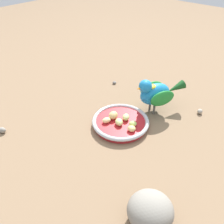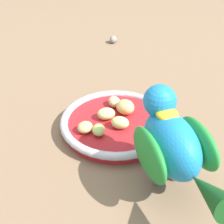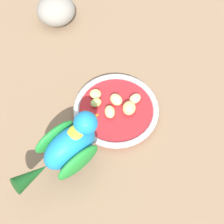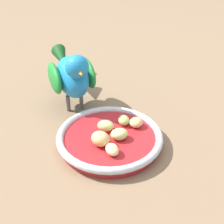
{
  "view_description": "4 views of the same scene",
  "coord_description": "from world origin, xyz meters",
  "px_view_note": "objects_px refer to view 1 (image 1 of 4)",
  "views": [
    {
      "loc": [
        -0.42,
        0.5,
        0.54
      ],
      "look_at": [
        0.01,
        0.03,
        0.06
      ],
      "focal_mm": 36.96,
      "sensor_mm": 36.0,
      "label": 1
    },
    {
      "loc": [
        -0.34,
        -0.33,
        0.36
      ],
      "look_at": [
        -0.03,
        0.01,
        0.05
      ],
      "focal_mm": 50.55,
      "sensor_mm": 36.0,
      "label": 2
    },
    {
      "loc": [
        0.11,
        -0.33,
        0.63
      ],
      "look_at": [
        -0.02,
        -0.01,
        0.04
      ],
      "focal_mm": 47.68,
      "sensor_mm": 36.0,
      "label": 3
    },
    {
      "loc": [
        0.33,
        0.35,
        0.4
      ],
      "look_at": [
        -0.03,
        0.0,
        0.07
      ],
      "focal_mm": 52.18,
      "sensor_mm": 36.0,
      "label": 4
    }
  ],
  "objects_px": {
    "parrot": "(156,93)",
    "rock_large": "(150,211)",
    "apple_piece_2": "(133,124)",
    "pebble_0": "(114,83)",
    "apple_piece_5": "(126,117)",
    "pebble_2": "(200,111)",
    "apple_piece_3": "(132,129)",
    "apple_piece_0": "(113,115)",
    "apple_piece_4": "(107,120)",
    "feeding_bowl": "(121,122)",
    "pebble_1": "(2,130)",
    "apple_piece_1": "(119,122)"
  },
  "relations": [
    {
      "from": "apple_piece_4",
      "to": "pebble_2",
      "type": "distance_m",
      "value": 0.37
    },
    {
      "from": "apple_piece_3",
      "to": "apple_piece_5",
      "type": "bearing_deg",
      "value": -33.02
    },
    {
      "from": "apple_piece_3",
      "to": "apple_piece_4",
      "type": "distance_m",
      "value": 0.1
    },
    {
      "from": "rock_large",
      "to": "pebble_2",
      "type": "distance_m",
      "value": 0.49
    },
    {
      "from": "rock_large",
      "to": "pebble_1",
      "type": "relative_size",
      "value": 4.13
    },
    {
      "from": "apple_piece_0",
      "to": "pebble_1",
      "type": "relative_size",
      "value": 1.36
    },
    {
      "from": "pebble_2",
      "to": "pebble_0",
      "type": "bearing_deg",
      "value": 7.03
    },
    {
      "from": "apple_piece_1",
      "to": "pebble_1",
      "type": "height_order",
      "value": "apple_piece_1"
    },
    {
      "from": "pebble_1",
      "to": "pebble_2",
      "type": "relative_size",
      "value": 1.13
    },
    {
      "from": "apple_piece_1",
      "to": "pebble_2",
      "type": "bearing_deg",
      "value": -122.49
    },
    {
      "from": "apple_piece_0",
      "to": "apple_piece_2",
      "type": "bearing_deg",
      "value": -169.47
    },
    {
      "from": "apple_piece_0",
      "to": "pebble_2",
      "type": "xyz_separation_m",
      "value": [
        -0.21,
        -0.26,
        -0.02
      ]
    },
    {
      "from": "apple_piece_2",
      "to": "pebble_1",
      "type": "height_order",
      "value": "apple_piece_2"
    },
    {
      "from": "apple_piece_1",
      "to": "apple_piece_5",
      "type": "height_order",
      "value": "same"
    },
    {
      "from": "apple_piece_1",
      "to": "apple_piece_2",
      "type": "relative_size",
      "value": 1.24
    },
    {
      "from": "pebble_2",
      "to": "apple_piece_1",
      "type": "bearing_deg",
      "value": 57.51
    },
    {
      "from": "apple_piece_3",
      "to": "pebble_2",
      "type": "distance_m",
      "value": 0.3
    },
    {
      "from": "apple_piece_3",
      "to": "apple_piece_0",
      "type": "bearing_deg",
      "value": -5.39
    },
    {
      "from": "apple_piece_4",
      "to": "apple_piece_3",
      "type": "bearing_deg",
      "value": -165.62
    },
    {
      "from": "apple_piece_3",
      "to": "parrot",
      "type": "distance_m",
      "value": 0.18
    },
    {
      "from": "apple_piece_1",
      "to": "apple_piece_5",
      "type": "xyz_separation_m",
      "value": [
        -0.0,
        -0.04,
        0.0
      ]
    },
    {
      "from": "pebble_2",
      "to": "apple_piece_3",
      "type": "bearing_deg",
      "value": 65.74
    },
    {
      "from": "apple_piece_5",
      "to": "pebble_1",
      "type": "relative_size",
      "value": 1.22
    },
    {
      "from": "feeding_bowl",
      "to": "pebble_1",
      "type": "relative_size",
      "value": 7.74
    },
    {
      "from": "apple_piece_3",
      "to": "rock_large",
      "type": "relative_size",
      "value": 0.26
    },
    {
      "from": "feeding_bowl",
      "to": "pebble_0",
      "type": "bearing_deg",
      "value": -44.47
    },
    {
      "from": "apple_piece_2",
      "to": "apple_piece_3",
      "type": "xyz_separation_m",
      "value": [
        -0.01,
        0.02,
        -0.0
      ]
    },
    {
      "from": "apple_piece_0",
      "to": "apple_piece_4",
      "type": "xyz_separation_m",
      "value": [
        0.0,
        0.03,
        -0.0
      ]
    },
    {
      "from": "apple_piece_4",
      "to": "apple_piece_5",
      "type": "relative_size",
      "value": 0.96
    },
    {
      "from": "feeding_bowl",
      "to": "rock_large",
      "type": "distance_m",
      "value": 0.36
    },
    {
      "from": "apple_piece_5",
      "to": "pebble_2",
      "type": "distance_m",
      "value": 0.3
    },
    {
      "from": "feeding_bowl",
      "to": "rock_large",
      "type": "bearing_deg",
      "value": 141.05
    },
    {
      "from": "parrot",
      "to": "rock_large",
      "type": "distance_m",
      "value": 0.45
    },
    {
      "from": "apple_piece_2",
      "to": "pebble_0",
      "type": "bearing_deg",
      "value": -37.43
    },
    {
      "from": "feeding_bowl",
      "to": "apple_piece_2",
      "type": "xyz_separation_m",
      "value": [
        -0.05,
        -0.01,
        0.01
      ]
    },
    {
      "from": "apple_piece_2",
      "to": "apple_piece_3",
      "type": "distance_m",
      "value": 0.03
    },
    {
      "from": "feeding_bowl",
      "to": "parrot",
      "type": "distance_m",
      "value": 0.17
    },
    {
      "from": "apple_piece_1",
      "to": "rock_large",
      "type": "distance_m",
      "value": 0.34
    },
    {
      "from": "apple_piece_2",
      "to": "pebble_2",
      "type": "bearing_deg",
      "value": -118.33
    },
    {
      "from": "feeding_bowl",
      "to": "pebble_1",
      "type": "distance_m",
      "value": 0.41
    },
    {
      "from": "apple_piece_0",
      "to": "apple_piece_3",
      "type": "distance_m",
      "value": 0.09
    },
    {
      "from": "apple_piece_0",
      "to": "apple_piece_2",
      "type": "xyz_separation_m",
      "value": [
        -0.08,
        -0.01,
        -0.0
      ]
    },
    {
      "from": "pebble_0",
      "to": "apple_piece_2",
      "type": "bearing_deg",
      "value": 142.57
    },
    {
      "from": "apple_piece_1",
      "to": "rock_large",
      "type": "xyz_separation_m",
      "value": [
        -0.27,
        0.21,
        0.01
      ]
    },
    {
      "from": "rock_large",
      "to": "apple_piece_5",
      "type": "bearing_deg",
      "value": -42.15
    },
    {
      "from": "feeding_bowl",
      "to": "pebble_0",
      "type": "relative_size",
      "value": 11.52
    },
    {
      "from": "apple_piece_3",
      "to": "pebble_2",
      "type": "xyz_separation_m",
      "value": [
        -0.12,
        -0.27,
        -0.02
      ]
    },
    {
      "from": "pebble_1",
      "to": "apple_piece_3",
      "type": "bearing_deg",
      "value": -139.77
    },
    {
      "from": "apple_piece_1",
      "to": "rock_large",
      "type": "bearing_deg",
      "value": 142.61
    },
    {
      "from": "apple_piece_5",
      "to": "parrot",
      "type": "height_order",
      "value": "parrot"
    }
  ]
}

